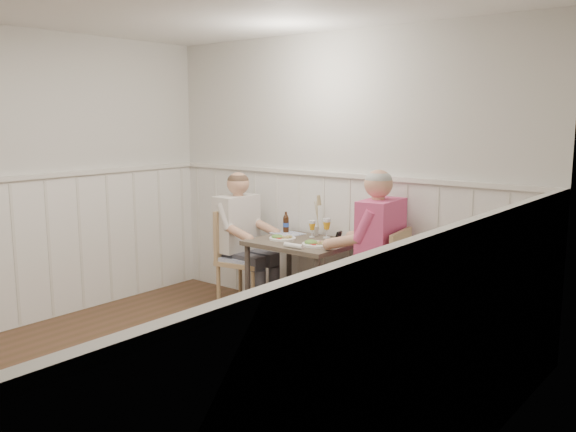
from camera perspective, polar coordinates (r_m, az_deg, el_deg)
The scene contains 16 objects.
ground_plane at distance 4.35m, azimuth -13.07°, elevation -16.09°, with size 4.50×4.50×0.00m, color #452E19.
room_shell at distance 3.95m, azimuth -13.88°, elevation 4.26°, with size 4.04×4.54×2.60m.
wainscot at distance 4.54m, azimuth -6.55°, elevation -5.54°, with size 4.00×4.49×1.34m.
dining_table at distance 5.46m, azimuth 1.32°, elevation -3.41°, with size 0.87×0.70×0.75m.
chair_right at distance 5.10m, azimuth 8.87°, elevation -6.00°, with size 0.51×0.51×0.94m.
chair_left at distance 5.92m, azimuth -4.42°, elevation -3.65°, with size 0.53×0.53×0.96m.
man_in_pink at distance 5.11m, azimuth 8.14°, elevation -4.81°, with size 0.70×0.48×1.45m.
diner_cream at distance 5.94m, azimuth -4.53°, elevation -3.20°, with size 0.63×0.44×1.35m.
plate_man at distance 5.25m, azimuth 2.62°, elevation -2.53°, with size 0.26×0.26×0.07m.
plate_diner at distance 5.50m, azimuth -0.67°, elevation -2.00°, with size 0.24×0.24×0.06m.
beer_glass_a at distance 5.55m, azimuth 3.65°, elevation -0.84°, with size 0.07×0.07×0.18m.
beer_glass_b at distance 5.58m, azimuth 2.28°, elevation -0.94°, with size 0.06×0.06×0.16m.
beer_bottle at distance 5.79m, azimuth -0.19°, elevation -0.70°, with size 0.06×0.06×0.20m.
rolled_napkin at distance 5.13m, azimuth 0.52°, elevation -2.80°, with size 0.19×0.05×0.04m.
grass_vase at distance 5.64m, azimuth 2.65°, elevation -0.03°, with size 0.05×0.05×0.40m.
gingham_mat at distance 5.76m, azimuth -0.04°, elevation -1.64°, with size 0.31×0.27×0.01m.
Camera 1 is at (3.13, -2.39, 1.85)m, focal length 38.00 mm.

